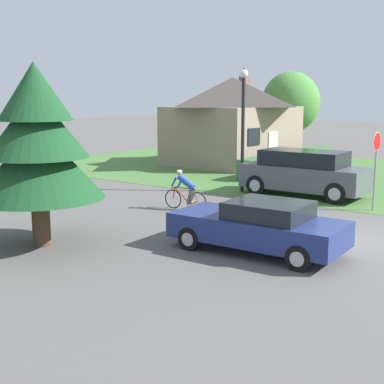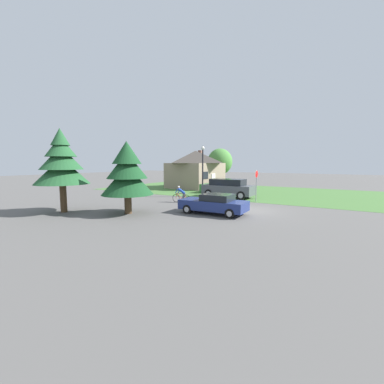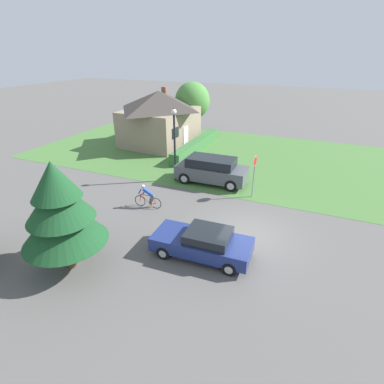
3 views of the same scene
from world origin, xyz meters
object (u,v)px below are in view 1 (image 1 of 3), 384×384
Objects in this scene: parked_suv_right at (304,173)px; stop_sign at (376,156)px; deciduous_tree_right at (291,103)px; street_lamp at (243,114)px; cottage_house at (232,120)px; sedan_left_lane at (259,226)px; cyclist at (186,190)px; conifer_tall_near at (37,141)px.

stop_sign is at bearing 159.28° from parked_suv_right.
deciduous_tree_right is (11.82, 6.49, 2.61)m from parked_suv_right.
parked_suv_right is at bearing -75.99° from street_lamp.
cottage_house is at bearing -43.03° from parked_suv_right.
deciduous_tree_right reaches higher than sedan_left_lane.
street_lamp reaches higher than cyclist.
sedan_left_lane is at bearing -3.02° from stop_sign.
conifer_tall_near is at bearing -27.36° from stop_sign.
sedan_left_lane is 0.88× the size of street_lamp.
cyclist is 4.96m from street_lamp.
stop_sign is 0.50× the size of deciduous_tree_right.
cottage_house is 13.42m from cyclist.
deciduous_tree_right is at bearing -67.81° from sedan_left_lane.
cyclist is 5.36m from parked_suv_right.
cyclist is at bearing -52.13° from stop_sign.
deciduous_tree_right is (4.70, -1.42, 0.95)m from cottage_house.
sedan_left_lane is at bearing -145.93° from street_lamp.
conifer_tall_near reaches higher than sedan_left_lane.
stop_sign is at bearing -149.96° from cyclist.
cottage_house is at bearing -123.84° from stop_sign.
cottage_house reaches higher than street_lamp.
street_lamp is (0.51, 5.64, 1.32)m from stop_sign.
parked_suv_right reaches higher than sedan_left_lane.
street_lamp is (-0.62, 2.49, 2.29)m from parked_suv_right.
cyclist is at bearing -165.64° from deciduous_tree_right.
stop_sign is at bearing -95.12° from street_lamp.
cottage_house reaches higher than parked_suv_right.
stop_sign reaches higher than parked_suv_right.
cottage_house is 1.57× the size of parked_suv_right.
parked_suv_right is at bearing -127.99° from cottage_house.
cottage_house is at bearing 163.17° from deciduous_tree_right.
cyclist is at bearing -150.60° from cottage_house.
conifer_tall_near reaches higher than stop_sign.
cottage_house is 2.81× the size of stop_sign.
parked_suv_right is at bearing -75.00° from sedan_left_lane.
street_lamp is at bearing 12.97° from parked_suv_right.
sedan_left_lane is 1.64× the size of stop_sign.
street_lamp is at bearing -91.25° from cyclist.
cottage_house is 13.81m from stop_sign.
cottage_house is 18.74m from conifer_tall_near.
parked_suv_right is at bearing -13.04° from conifer_tall_near.
cottage_house is 1.40× the size of deciduous_tree_right.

